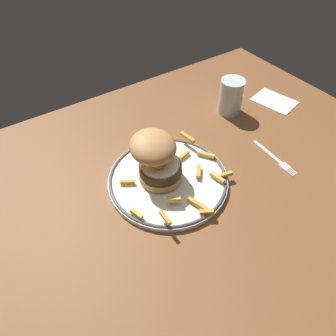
% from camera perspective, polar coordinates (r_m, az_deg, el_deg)
% --- Properties ---
extents(ground_plane, '(1.35, 0.93, 0.04)m').
position_cam_1_polar(ground_plane, '(0.69, -0.44, -6.76)').
color(ground_plane, brown).
extents(dinner_plate, '(0.28, 0.28, 0.02)m').
position_cam_1_polar(dinner_plate, '(0.70, 0.00, -2.12)').
color(dinner_plate, white).
rests_on(dinner_plate, ground_plane).
extents(burger, '(0.12, 0.13, 0.12)m').
position_cam_1_polar(burger, '(0.66, -2.22, 1.95)').
color(burger, tan).
rests_on(burger, dinner_plate).
extents(fries_pile, '(0.26, 0.25, 0.03)m').
position_cam_1_polar(fries_pile, '(0.69, 2.75, -1.29)').
color(fries_pile, gold).
rests_on(fries_pile, dinner_plate).
extents(water_glass, '(0.07, 0.07, 0.10)m').
position_cam_1_polar(water_glass, '(0.91, 11.87, 12.87)').
color(water_glass, silver).
rests_on(water_glass, ground_plane).
extents(fork, '(0.02, 0.14, 0.00)m').
position_cam_1_polar(fork, '(0.81, 19.83, 1.85)').
color(fork, silver).
rests_on(fork, ground_plane).
extents(napkin, '(0.12, 0.14, 0.00)m').
position_cam_1_polar(napkin, '(1.02, 19.72, 12.05)').
color(napkin, white).
rests_on(napkin, ground_plane).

